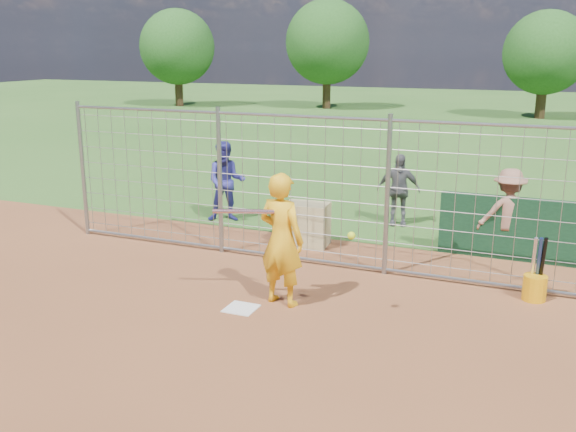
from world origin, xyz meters
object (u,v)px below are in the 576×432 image
at_px(batter, 281,240).
at_px(bucket_with_bats, 535,284).
at_px(equipment_bin, 307,224).
at_px(bystander_b, 398,190).
at_px(bystander_c, 508,214).
at_px(bystander_a, 226,182).

distance_m(batter, bucket_with_bats, 3.76).
bearing_deg(equipment_bin, bystander_b, 54.84).
bearing_deg(batter, bystander_c, -118.21).
xyz_separation_m(bystander_a, bucket_with_bats, (6.23, -2.20, -0.60)).
xyz_separation_m(bystander_a, bystander_c, (5.66, -0.30, -0.06)).
xyz_separation_m(batter, bystander_b, (0.55, 4.82, -0.22)).
distance_m(bystander_c, bucket_with_bats, 2.06).
relative_size(bystander_a, bystander_b, 1.14).
relative_size(batter, bucket_with_bats, 1.98).
bearing_deg(bucket_with_bats, bystander_c, 106.54).
relative_size(batter, equipment_bin, 2.40).
height_order(bystander_a, bucket_with_bats, bystander_a).
bearing_deg(equipment_bin, bystander_a, 152.12).
bearing_deg(bucket_with_bats, bystander_a, 160.53).
relative_size(equipment_bin, bucket_with_bats, 0.82).
xyz_separation_m(equipment_bin, bucket_with_bats, (4.04, -1.24, -0.15)).
bearing_deg(bystander_c, equipment_bin, -10.77).
relative_size(bystander_a, bucket_with_bats, 1.75).
xyz_separation_m(bystander_c, equipment_bin, (-3.48, -0.67, -0.39)).
distance_m(batter, equipment_bin, 2.91).
relative_size(bystander_a, bystander_c, 1.07).
distance_m(equipment_bin, bucket_with_bats, 4.23).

